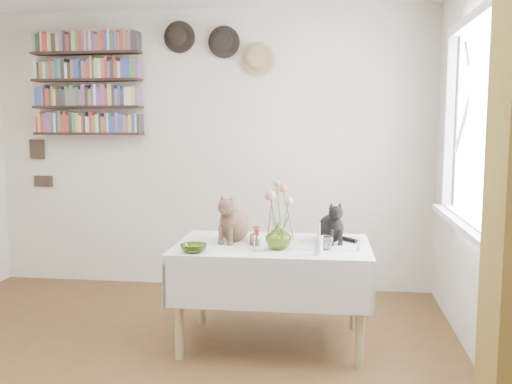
# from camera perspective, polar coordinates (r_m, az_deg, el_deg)

# --- Properties ---
(room) EXTENTS (4.08, 4.58, 2.58)m
(room) POSITION_cam_1_polar(r_m,az_deg,el_deg) (3.03, -13.82, 2.13)
(room) COLOR brown
(room) RESTS_ON ground
(window) EXTENTS (0.12, 1.52, 1.32)m
(window) POSITION_cam_1_polar(r_m,az_deg,el_deg) (3.72, 21.05, 4.95)
(window) COLOR white
(window) RESTS_ON room
(curtain) EXTENTS (0.12, 0.38, 2.10)m
(curtain) POSITION_cam_1_polar(r_m,az_deg,el_deg) (2.83, 23.83, -0.63)
(curtain) COLOR brown
(curtain) RESTS_ON room
(dining_table) EXTENTS (1.30, 0.85, 0.69)m
(dining_table) POSITION_cam_1_polar(r_m,az_deg,el_deg) (3.87, 1.68, -7.67)
(dining_table) COLOR white
(dining_table) RESTS_ON room
(tabby_cat) EXTENTS (0.30, 0.34, 0.34)m
(tabby_cat) POSITION_cam_1_polar(r_m,az_deg,el_deg) (3.89, -2.15, -2.48)
(tabby_cat) COLOR brown
(tabby_cat) RESTS_ON dining_table
(black_cat) EXTENTS (0.25, 0.29, 0.29)m
(black_cat) POSITION_cam_1_polar(r_m,az_deg,el_deg) (3.90, 7.53, -2.88)
(black_cat) COLOR black
(black_cat) RESTS_ON dining_table
(flower_vase) EXTENTS (0.20, 0.20, 0.17)m
(flower_vase) POSITION_cam_1_polar(r_m,az_deg,el_deg) (3.65, 2.27, -4.39)
(flower_vase) COLOR #8BAC3A
(flower_vase) RESTS_ON dining_table
(green_bowl) EXTENTS (0.22, 0.22, 0.05)m
(green_bowl) POSITION_cam_1_polar(r_m,az_deg,el_deg) (3.60, -6.25, -5.61)
(green_bowl) COLOR #8BAC3A
(green_bowl) RESTS_ON dining_table
(drinking_glass) EXTENTS (0.11, 0.11, 0.09)m
(drinking_glass) POSITION_cam_1_polar(r_m,az_deg,el_deg) (3.67, 7.01, -5.08)
(drinking_glass) COLOR white
(drinking_glass) RESTS_ON dining_table
(candlestick) EXTENTS (0.06, 0.06, 0.20)m
(candlestick) POSITION_cam_1_polar(r_m,az_deg,el_deg) (3.52, 6.25, -5.20)
(candlestick) COLOR white
(candlestick) RESTS_ON dining_table
(berry_jar) EXTENTS (0.05, 0.05, 0.19)m
(berry_jar) POSITION_cam_1_polar(r_m,az_deg,el_deg) (3.58, 0.10, -4.69)
(berry_jar) COLOR white
(berry_jar) RESTS_ON dining_table
(porcelain_figurine) EXTENTS (0.05, 0.05, 0.09)m
(porcelain_figurine) POSITION_cam_1_polar(r_m,az_deg,el_deg) (3.67, 10.32, -5.24)
(porcelain_figurine) COLOR white
(porcelain_figurine) RESTS_ON dining_table
(flower_bouquet) EXTENTS (0.17, 0.12, 0.39)m
(flower_bouquet) POSITION_cam_1_polar(r_m,az_deg,el_deg) (3.63, 2.32, -0.39)
(flower_bouquet) COLOR #4C7233
(flower_bouquet) RESTS_ON flower_vase
(bookshelf_unit) EXTENTS (1.00, 0.16, 0.91)m
(bookshelf_unit) POSITION_cam_1_polar(r_m,az_deg,el_deg) (5.45, -16.53, 10.28)
(bookshelf_unit) COLOR black
(bookshelf_unit) RESTS_ON room
(wall_hats) EXTENTS (0.98, 0.09, 0.48)m
(wall_hats) POSITION_cam_1_polar(r_m,az_deg,el_deg) (5.14, -3.65, 14.40)
(wall_hats) COLOR black
(wall_hats) RESTS_ON room
(wall_art_plaques) EXTENTS (0.21, 0.02, 0.44)m
(wall_art_plaques) POSITION_cam_1_polar(r_m,az_deg,el_deg) (5.75, -20.82, 2.77)
(wall_art_plaques) COLOR #38281E
(wall_art_plaques) RESTS_ON room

